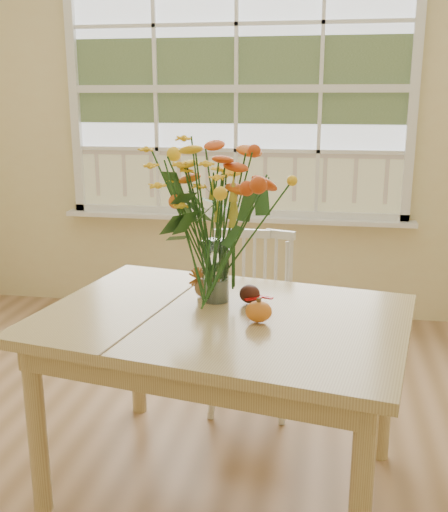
# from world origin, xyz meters

# --- Properties ---
(wall_back) EXTENTS (4.00, 0.02, 2.70)m
(wall_back) POSITION_xyz_m (0.00, 2.25, 1.35)
(wall_back) COLOR beige
(wall_back) RESTS_ON floor
(window) EXTENTS (2.42, 0.12, 1.74)m
(window) POSITION_xyz_m (0.00, 2.21, 1.53)
(window) COLOR silver
(window) RESTS_ON wall_back
(dining_table) EXTENTS (1.48, 1.17, 0.72)m
(dining_table) POSITION_xyz_m (0.26, 0.25, 0.63)
(dining_table) COLOR tan
(dining_table) RESTS_ON floor
(windsor_chair) EXTENTS (0.40, 0.39, 0.85)m
(windsor_chair) POSITION_xyz_m (0.28, 0.95, 0.48)
(windsor_chair) COLOR white
(windsor_chair) RESTS_ON floor
(flower_vase) EXTENTS (0.51, 0.51, 0.60)m
(flower_vase) POSITION_xyz_m (0.20, 0.40, 1.08)
(flower_vase) COLOR white
(flower_vase) RESTS_ON dining_table
(pumpkin) EXTENTS (0.10, 0.10, 0.07)m
(pumpkin) POSITION_xyz_m (0.40, 0.19, 0.75)
(pumpkin) COLOR orange
(pumpkin) RESTS_ON dining_table
(turkey_figurine) EXTENTS (0.11, 0.09, 0.12)m
(turkey_figurine) POSITION_xyz_m (0.17, 0.40, 0.77)
(turkey_figurine) COLOR #CCB78C
(turkey_figurine) RESTS_ON dining_table
(dark_gourd) EXTENTS (0.12, 0.08, 0.07)m
(dark_gourd) POSITION_xyz_m (0.34, 0.38, 0.75)
(dark_gourd) COLOR #38160F
(dark_gourd) RESTS_ON dining_table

